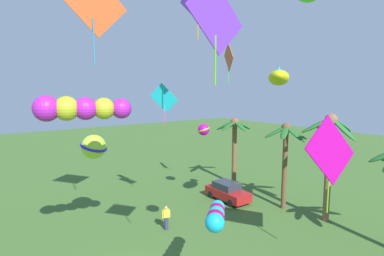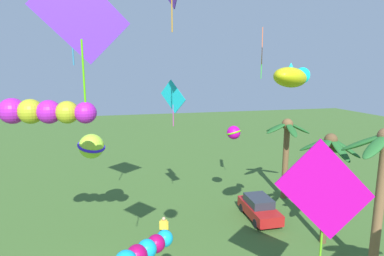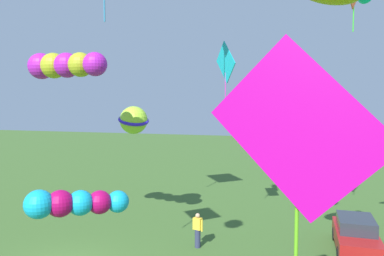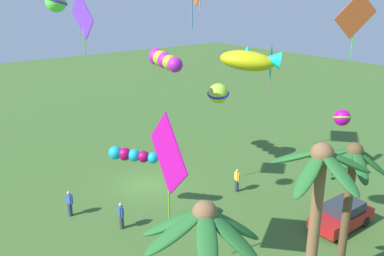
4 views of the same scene
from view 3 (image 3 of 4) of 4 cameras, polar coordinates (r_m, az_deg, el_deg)
name	(u,v)px [view 3 (image 3 of 4)]	position (r m, az deg, el deg)	size (l,w,h in m)	color
parked_car_0	(356,235)	(18.23, 24.39, -15.09)	(3.93, 1.80, 1.51)	#A51919
spectator_0	(198,230)	(17.13, 0.90, -15.75)	(0.34, 0.53, 1.59)	#2D3351
kite_ball_0	(321,118)	(18.43, 19.66, 1.51)	(1.44, 1.44, 0.94)	#C60AA1
kite_tube_1	(63,65)	(17.09, -19.59, 9.28)	(1.86, 4.34, 1.19)	#AE1DB5
kite_ball_4	(134,120)	(19.18, -9.17, 1.24)	(2.25, 2.25, 1.46)	#A9E334
kite_tube_5	(75,203)	(10.90, -17.89, -11.17)	(2.28, 2.25, 0.94)	#13A7D7
kite_diamond_8	(226,63)	(17.60, 5.30, 10.17)	(1.65, 1.24, 2.84)	#14AAB9
kite_diamond_11	(298,132)	(7.08, 16.40, -0.54)	(0.66, 3.49, 4.94)	#BD0A96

